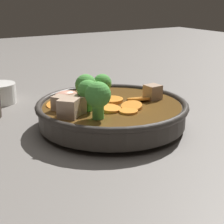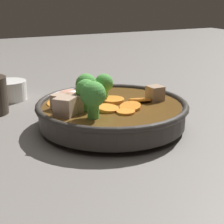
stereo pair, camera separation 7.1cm
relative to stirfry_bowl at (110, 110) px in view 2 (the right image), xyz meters
The scene contains 3 objects.
ground_plane 0.04m from the stirfry_bowl, 86.53° to the right, with size 3.00×3.00×0.00m, color slate.
stirfry_bowl is the anchor object (origin of this frame).
tea_cup 0.31m from the stirfry_bowl, 25.13° to the left, with size 0.08×0.08×0.05m.
Camera 2 is at (-0.61, 0.29, 0.25)m, focal length 60.00 mm.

